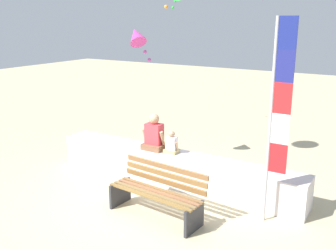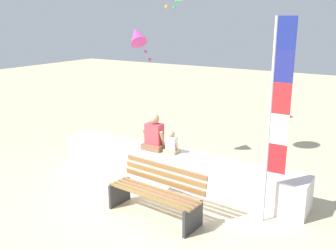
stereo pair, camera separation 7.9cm
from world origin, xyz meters
TOP-DOWN VIEW (x-y plane):
  - ground_plane at (0.00, 0.00)m, footprint 40.00×40.00m
  - seawall_ledge at (0.00, 1.01)m, footprint 5.52×0.63m
  - park_bench at (0.47, -0.33)m, footprint 1.79×0.76m
  - person_adult at (-0.48, 1.01)m, footprint 0.51×0.38m
  - person_child at (-0.05, 1.01)m, footprint 0.31×0.23m
  - flag_banner at (2.22, 0.46)m, footprint 0.33×0.05m
  - kite_magenta at (-1.27, 1.54)m, footprint 0.64×0.60m

SIDE VIEW (x-z plane):
  - ground_plane at x=0.00m, z-range 0.00..0.00m
  - seawall_ledge at x=0.00m, z-range 0.00..0.66m
  - park_bench at x=0.47m, z-range -0.02..0.86m
  - person_child at x=-0.05m, z-range 0.61..1.09m
  - person_adult at x=-0.48m, z-range 0.57..1.36m
  - flag_banner at x=2.22m, z-range 0.26..3.66m
  - kite_magenta at x=-1.27m, z-range 2.57..3.41m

